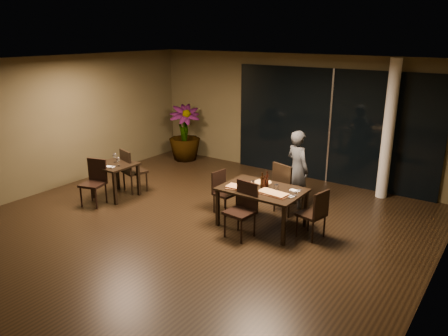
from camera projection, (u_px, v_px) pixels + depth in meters
The scene contains 32 objects.
ground at pixel (193, 228), 8.14m from camera, with size 8.00×8.00×0.00m, color black.
wall_back at pixel (294, 115), 10.85m from camera, with size 8.00×0.10×3.00m, color #463E25.
wall_left at pixel (53, 123), 9.91m from camera, with size 0.10×8.00×3.00m, color #463E25.
wall_right at pixel (442, 199), 5.47m from camera, with size 0.10×8.00×3.00m, color #463E25.
ceiling at pixel (189, 62), 7.23m from camera, with size 8.00×8.00×0.04m, color silver.
window_panel at pixel (331, 127), 10.28m from camera, with size 5.00×0.06×2.70m, color black.
column at pixel (388, 130), 9.22m from camera, with size 0.24×0.24×3.00m, color white.
main_table at pixel (262, 192), 8.02m from camera, with size 1.50×1.00×0.75m.
side_table at pixel (115, 170), 9.50m from camera, with size 0.80×0.80×0.75m.
chair_main_far at pixel (286, 186), 8.62m from camera, with size 0.61×0.61×1.05m.
chair_main_near at pixel (243, 207), 7.69m from camera, with size 0.50×0.50×0.99m.
chair_main_left at pixel (222, 189), 8.75m from camera, with size 0.44×0.44×0.84m.
chair_main_right at pixel (315, 212), 7.59m from camera, with size 0.50×0.50×0.90m.
chair_side_far at pixel (131, 168), 9.81m from camera, with size 0.57×0.57×0.99m.
chair_side_near at pixel (95, 179), 9.15m from camera, with size 0.55×0.55×0.96m.
diner at pixel (297, 169), 8.93m from camera, with size 0.55×0.37×1.62m, color #303336.
potted_plant at pixel (185, 133), 12.22m from camera, with size 0.84×0.84×1.55m, color #1E4D19.
pizza_board_left at pixel (240, 188), 7.99m from camera, with size 0.50×0.25×0.01m, color #4D2D18.
pizza_board_right at pixel (273, 194), 7.71m from camera, with size 0.57×0.29×0.01m, color #4C2B18.
oblong_pizza_left at pixel (240, 187), 7.99m from camera, with size 0.48×0.23×0.02m, color maroon, non-canonical shape.
oblong_pizza_right at pixel (273, 193), 7.71m from camera, with size 0.51×0.23×0.02m, color maroon, non-canonical shape.
round_pizza at pixel (263, 182), 8.29m from camera, with size 0.32×0.32×0.01m, color #BF4415.
bottle_a at pixel (262, 180), 7.98m from camera, with size 0.06×0.06×0.29m, color black, non-canonical shape.
bottle_b at pixel (264, 182), 7.95m from camera, with size 0.05×0.05×0.25m, color black, non-canonical shape.
bottle_c at pixel (267, 179), 8.05m from camera, with size 0.06×0.06×0.29m, color black, non-canonical shape.
tumbler_left at pixel (253, 183), 8.14m from camera, with size 0.07×0.07×0.09m, color white.
tumbler_right at pixel (276, 187), 7.92m from camera, with size 0.08×0.08×0.10m, color white.
napkin_near at pixel (289, 196), 7.61m from camera, with size 0.18×0.10×0.01m, color silver.
napkin_far at pixel (295, 191), 7.86m from camera, with size 0.18×0.10×0.01m, color white.
wine_glass_a at pixel (115, 158), 9.55m from camera, with size 0.09×0.09×0.19m, color white, non-canonical shape.
wine_glass_b at pixel (118, 162), 9.31m from camera, with size 0.08×0.08×0.19m, color white, non-canonical shape.
side_napkin at pixel (110, 167), 9.25m from camera, with size 0.18×0.11×0.01m, color white.
Camera 1 is at (4.74, -5.75, 3.51)m, focal length 35.00 mm.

